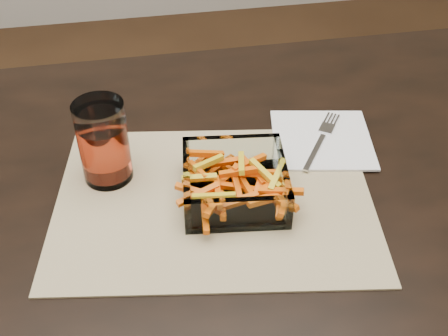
{
  "coord_description": "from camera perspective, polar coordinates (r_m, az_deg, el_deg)",
  "views": [
    {
      "loc": [
        -0.08,
        -0.57,
        1.3
      ],
      "look_at": [
        0.03,
        0.04,
        0.78
      ],
      "focal_mm": 45.0,
      "sensor_mm": 36.0,
      "label": 1
    }
  ],
  "objects": [
    {
      "name": "placemat",
      "position": [
        0.8,
        -0.99,
        -3.25
      ],
      "size": [
        0.5,
        0.4,
        0.0
      ],
      "primitive_type": "cube",
      "rotation": [
        0.0,
        0.0,
        -0.16
      ],
      "color": "tan",
      "rests_on": "dining_table"
    },
    {
      "name": "glass_bowl",
      "position": [
        0.79,
        1.1,
        -1.62
      ],
      "size": [
        0.16,
        0.16,
        0.06
      ],
      "rotation": [
        0.0,
        0.0,
        -0.12
      ],
      "color": "white",
      "rests_on": "placemat"
    },
    {
      "name": "napkin",
      "position": [
        0.92,
        9.91,
        2.9
      ],
      "size": [
        0.18,
        0.18,
        0.0
      ],
      "primitive_type": "cube",
      "rotation": [
        0.0,
        0.0,
        -0.19
      ],
      "color": "white",
      "rests_on": "placemat"
    },
    {
      "name": "fork",
      "position": [
        0.92,
        9.9,
        3.0
      ],
      "size": [
        0.1,
        0.14,
        0.0
      ],
      "rotation": [
        0.0,
        0.0,
        -0.6
      ],
      "color": "silver",
      "rests_on": "napkin"
    },
    {
      "name": "tumbler",
      "position": [
        0.82,
        -12.1,
        2.35
      ],
      "size": [
        0.07,
        0.07,
        0.13
      ],
      "color": "white",
      "rests_on": "placemat"
    },
    {
      "name": "dining_table",
      "position": [
        0.86,
        -1.8,
        -8.09
      ],
      "size": [
        1.6,
        0.9,
        0.75
      ],
      "color": "black",
      "rests_on": "ground"
    }
  ]
}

